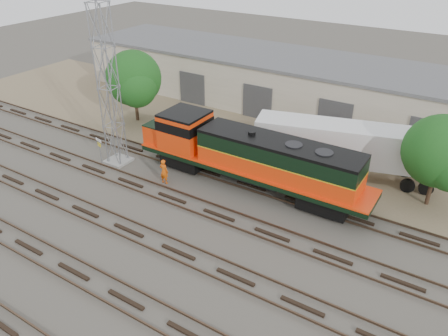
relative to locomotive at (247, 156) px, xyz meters
The scene contains 12 objects.
ground 6.52m from the locomotive, 86.00° to the right, with size 140.00×140.00×0.00m, color #47423A.
dirt_strip 9.35m from the locomotive, 87.33° to the left, with size 80.00×16.00×0.02m, color #726047.
tracks 9.33m from the locomotive, 87.33° to the right, with size 80.00×20.40×0.28m.
warehouse 16.98m from the locomotive, 88.43° to the left, with size 58.40×10.40×5.30m.
locomotive is the anchor object (origin of this frame).
signal_tower 11.70m from the locomotive, 167.43° to the right, with size 1.86×1.86×12.60m.
sign_post 12.44m from the locomotive, 164.99° to the right, with size 0.86×0.28×2.15m.
worker 6.41m from the locomotive, 150.91° to the right, with size 0.73×0.48×1.99m, color #DD530C.
semi_trailer 8.01m from the locomotive, 42.61° to the left, with size 13.94×6.25×4.21m.
tree_west 16.12m from the locomotive, 162.06° to the left, with size 5.64×5.37×7.03m.
tree_mid 7.62m from the locomotive, 164.22° to the left, with size 4.03×3.84×3.84m.
tree_east 13.11m from the locomotive, 19.46° to the left, with size 5.16×4.92×6.64m.
Camera 1 is at (13.16, -18.79, 17.22)m, focal length 35.00 mm.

